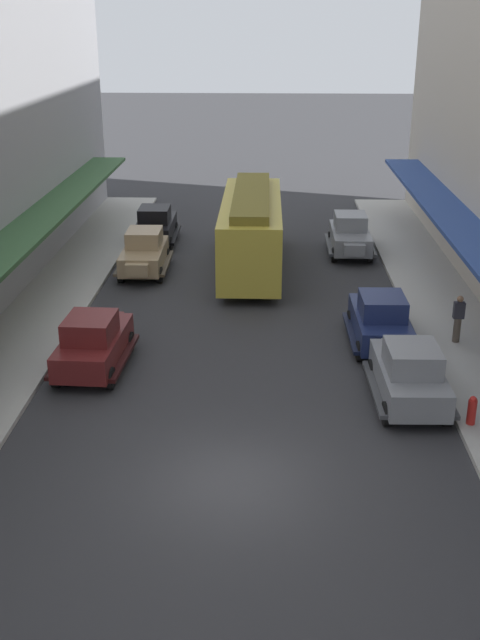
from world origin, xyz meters
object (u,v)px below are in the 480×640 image
(parked_car_0, at_px, (409,373))
(parked_car_3, at_px, (380,319))
(parked_car_1, at_px, (93,341))
(parked_car_4, at_px, (156,224))
(fire_hydrant, at_px, (472,410))
(streetcar, at_px, (251,228))
(parked_car_5, at_px, (350,234))
(parked_car_2, at_px, (144,251))
(pedestrian_1, at_px, (458,318))

(parked_car_0, height_order, parked_car_3, same)
(parked_car_1, xyz_separation_m, parked_car_3, (9.22, 2.25, 0.00))
(parked_car_4, distance_m, fire_hydrant, 20.93)
(parked_car_0, relative_size, streetcar, 0.45)
(parked_car_5, relative_size, streetcar, 0.44)
(parked_car_3, distance_m, parked_car_5, 10.77)
(streetcar, bearing_deg, fire_hydrant, -65.38)
(parked_car_4, bearing_deg, streetcar, -40.69)
(parked_car_0, xyz_separation_m, parked_car_4, (-9.59, 16.31, 0.00))
(parked_car_4, distance_m, streetcar, 6.37)
(fire_hydrant, bearing_deg, parked_car_1, 162.99)
(fire_hydrant, bearing_deg, streetcar, 114.62)
(parked_car_4, xyz_separation_m, parked_car_5, (9.34, -1.40, 0.00))
(parked_car_5, relative_size, fire_hydrant, 5.21)
(parked_car_0, bearing_deg, fire_hydrant, -45.21)
(parked_car_5, bearing_deg, parked_car_2, -160.75)
(parked_car_3, bearing_deg, parked_car_4, 127.41)
(parked_car_2, bearing_deg, streetcar, 6.15)
(parked_car_2, relative_size, pedestrian_1, 2.61)
(parked_car_5, xyz_separation_m, streetcar, (-4.56, -2.71, 0.96))
(parked_car_0, distance_m, fire_hydrant, 2.10)
(parked_car_1, relative_size, parked_car_3, 1.01)
(parked_car_3, height_order, fire_hydrant, parked_car_3)
(pedestrian_1, bearing_deg, streetcar, 131.53)
(parked_car_5, bearing_deg, fire_hydrant, -84.06)
(parked_car_1, height_order, parked_car_5, same)
(parked_car_0, height_order, parked_car_5, same)
(parked_car_2, xyz_separation_m, parked_car_4, (-0.16, 4.61, 0.00))
(parked_car_0, height_order, parked_car_2, same)
(streetcar, relative_size, fire_hydrant, 11.72)
(parked_car_2, height_order, parked_car_5, same)
(parked_car_2, bearing_deg, parked_car_5, 19.25)
(streetcar, height_order, fire_hydrant, streetcar)
(parked_car_0, distance_m, streetcar, 13.15)
(parked_car_0, distance_m, parked_car_4, 18.92)
(parked_car_2, bearing_deg, pedestrian_1, -32.72)
(parked_car_2, height_order, parked_car_4, same)
(parked_car_5, bearing_deg, parked_car_3, -90.12)
(parked_car_1, bearing_deg, parked_car_5, 54.64)
(parked_car_0, xyz_separation_m, parked_car_3, (-0.27, 4.14, 0.00))
(parked_car_2, relative_size, parked_car_5, 1.00)
(parked_car_0, bearing_deg, parked_car_4, 120.45)
(parked_car_5, height_order, pedestrian_1, parked_car_5)
(pedestrian_1, bearing_deg, parked_car_4, 134.41)
(parked_car_3, distance_m, pedestrian_1, 2.59)
(parked_car_5, height_order, streetcar, streetcar)
(parked_car_1, height_order, parked_car_3, same)
(parked_car_4, height_order, streetcar, streetcar)
(streetcar, bearing_deg, parked_car_1, -114.43)
(fire_hydrant, bearing_deg, parked_car_3, 107.13)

